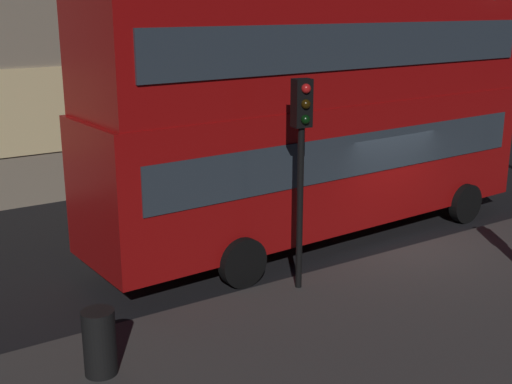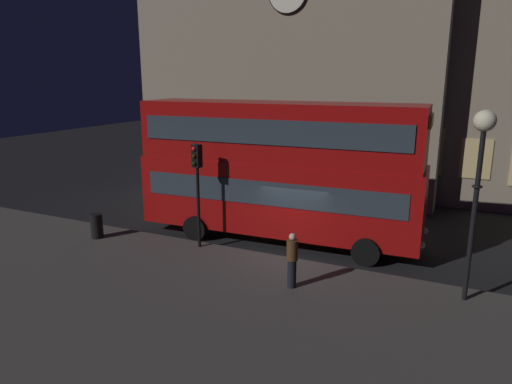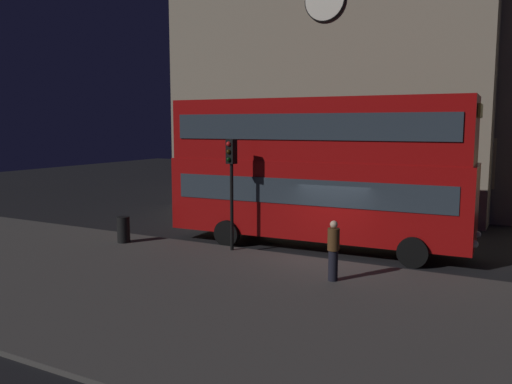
% 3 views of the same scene
% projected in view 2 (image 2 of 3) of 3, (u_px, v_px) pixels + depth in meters
% --- Properties ---
extents(ground_plane, '(80.00, 80.00, 0.00)m').
position_uv_depth(ground_plane, '(291.00, 256.00, 17.16)').
color(ground_plane, black).
extents(sidewalk_slab, '(44.00, 9.80, 0.12)m').
position_uv_depth(sidewalk_slab, '(219.00, 321.00, 12.48)').
color(sidewalk_slab, '#423F3D').
rests_on(sidewalk_slab, ground).
extents(building_with_clock, '(16.76, 9.43, 14.82)m').
position_uv_depth(building_with_clock, '(302.00, 59.00, 27.85)').
color(building_with_clock, gray).
rests_on(building_with_clock, ground).
extents(double_decker_bus, '(11.25, 3.17, 5.48)m').
position_uv_depth(double_decker_bus, '(278.00, 166.00, 18.11)').
color(double_decker_bus, '#9E0C0C').
rests_on(double_decker_bus, ground).
extents(traffic_light_near_kerb, '(0.36, 0.38, 3.92)m').
position_uv_depth(traffic_light_near_kerb, '(197.00, 174.00, 17.08)').
color(traffic_light_near_kerb, black).
rests_on(traffic_light_near_kerb, sidewalk_slab).
extents(street_lamp, '(0.58, 0.58, 5.45)m').
position_uv_depth(street_lamp, '(481.00, 154.00, 12.54)').
color(street_lamp, black).
rests_on(street_lamp, sidewalk_slab).
extents(pedestrian, '(0.34, 0.34, 1.74)m').
position_uv_depth(pedestrian, '(292.00, 260.00, 14.14)').
color(pedestrian, black).
rests_on(pedestrian, sidewalk_slab).
extents(litter_bin, '(0.48, 0.48, 0.99)m').
position_uv_depth(litter_bin, '(97.00, 226.00, 18.62)').
color(litter_bin, black).
rests_on(litter_bin, sidewalk_slab).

